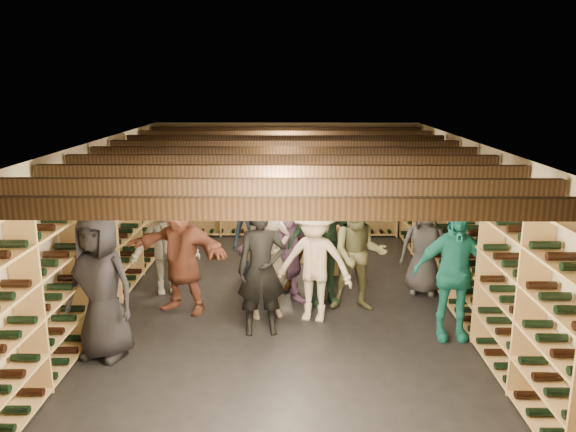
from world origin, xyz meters
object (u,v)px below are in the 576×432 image
Objects in this scene: person_7 at (268,256)px; person_10 at (323,244)px; crate_stack_right at (295,247)px; person_4 at (453,274)px; person_0 at (101,286)px; person_3 at (314,263)px; person_8 at (311,234)px; person_9 at (165,243)px; person_2 at (359,255)px; crate_stack_left at (324,249)px; person_6 at (259,230)px; person_5 at (182,251)px; person_1 at (262,270)px; person_12 at (424,247)px; crate_loose at (347,259)px; person_11 at (285,247)px.

person_10 is (0.79, 0.48, 0.04)m from person_7.
person_4 is at bearing -58.00° from crate_stack_right.
crate_stack_right is 0.31× the size of person_7.
person_0 reaches higher than crate_stack_right.
person_3 is 0.89× the size of person_8.
crate_stack_right is 2.68m from person_9.
crate_stack_left is at bearing 107.60° from person_2.
person_6 is at bearing 79.65° from person_7.
person_5 is (-2.53, -0.05, 0.05)m from person_2.
person_9 is (-2.51, -0.98, 0.39)m from crate_stack_left.
person_2 is 0.94× the size of person_7.
crate_stack_right is at bearing 74.26° from person_0.
person_4 is 0.94× the size of person_10.
person_9 is at bearing 130.42° from person_1.
person_3 is 0.96× the size of person_4.
person_0 reaches higher than person_4.
person_10 is (0.16, -0.53, -0.01)m from person_8.
person_1 is 1.98m from person_6.
person_4 is at bearing -58.91° from crate_stack_left.
crate_stack_right is at bearing 153.81° from person_12.
crate_loose is 0.31× the size of person_9.
person_9 is (-4.01, 1.52, -0.05)m from person_4.
person_12 is at bearing -11.33° from person_8.
person_8 reaches higher than person_0.
crate_stack_right is 2.92m from person_5.
crate_loose is at bearing 35.20° from person_11.
person_2 is 1.32m from person_7.
person_6 is 1.19× the size of person_12.
crate_stack_right is 0.33× the size of person_3.
crate_stack_left is 2.09m from person_7.
person_8 is at bearing 56.82° from person_0.
person_8 is (-0.02, 1.12, 0.10)m from person_3.
person_6 is (-1.54, -0.93, 0.79)m from crate_loose.
person_8 is at bearing 58.76° from person_1.
person_11 is (-1.05, 0.24, 0.03)m from person_2.
crate_stack_right is 0.29× the size of person_8.
person_12 is (1.05, -1.43, 0.66)m from crate_loose.
crate_loose is 1.75m from person_8.
person_11 is (-0.40, 0.61, 0.03)m from person_3.
person_3 is 1.90m from person_5.
person_12 reaches higher than crate_stack_right.
person_11 is at bearing 66.64° from person_1.
person_9 reaches higher than crate_stack_right.
person_7 is at bearing -165.68° from person_10.
crate_stack_right is 2.21m from person_10.
person_10 is at bearing -151.59° from person_12.
person_1 is at bearing -9.16° from person_5.
person_8 is at bearing 39.69° from person_7.
person_9 is at bearing 144.35° from person_11.
person_3 is 1.12× the size of person_12.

